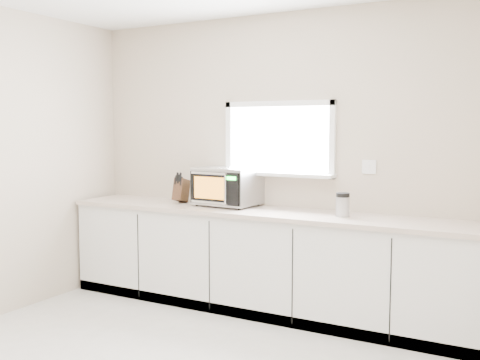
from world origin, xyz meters
The scene contains 7 objects.
back_wall centered at (0.00, 2.00, 1.36)m, with size 4.00×0.17×2.70m.
cabinets centered at (0.00, 1.70, 0.44)m, with size 3.92×0.60×0.88m, color silver.
countertop centered at (0.00, 1.69, 0.90)m, with size 3.92×0.64×0.04m, color beige.
microwave centered at (-0.44, 1.80, 1.11)m, with size 0.58×0.49×0.36m.
knife_block centered at (-0.94, 1.76, 1.05)m, with size 0.12×0.22×0.30m.
cutting_board centered at (-0.61, 1.94, 1.06)m, with size 0.28×0.28×0.02m, color #965F3A.
coffee_grinder centered at (0.72, 1.70, 1.02)m, with size 0.14×0.14×0.20m.
Camera 1 is at (2.19, -2.75, 1.66)m, focal length 42.00 mm.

